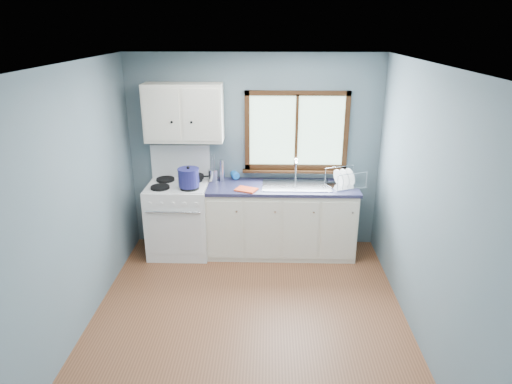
{
  "coord_description": "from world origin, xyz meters",
  "views": [
    {
      "loc": [
        0.19,
        -3.87,
        2.81
      ],
      "look_at": [
        0.05,
        0.9,
        1.05
      ],
      "focal_mm": 32.0,
      "sensor_mm": 36.0,
      "label": 1
    }
  ],
  "objects_px": {
    "utensil_crock": "(213,175)",
    "dish_rack": "(345,181)",
    "gas_range": "(179,216)",
    "skillet": "(195,177)",
    "base_cabinets": "(281,223)",
    "stockpot": "(189,177)",
    "thermos": "(222,171)",
    "sink": "(296,190)"
  },
  "relations": [
    {
      "from": "utensil_crock",
      "to": "stockpot",
      "type": "bearing_deg",
      "value": -129.62
    },
    {
      "from": "gas_range",
      "to": "dish_rack",
      "type": "bearing_deg",
      "value": 0.97
    },
    {
      "from": "skillet",
      "to": "stockpot",
      "type": "height_order",
      "value": "stockpot"
    },
    {
      "from": "sink",
      "to": "skillet",
      "type": "xyz_separation_m",
      "value": [
        -1.29,
        0.13,
        0.12
      ]
    },
    {
      "from": "base_cabinets",
      "to": "stockpot",
      "type": "distance_m",
      "value": 1.32
    },
    {
      "from": "gas_range",
      "to": "stockpot",
      "type": "xyz_separation_m",
      "value": [
        0.17,
        -0.15,
        0.58
      ]
    },
    {
      "from": "sink",
      "to": "skillet",
      "type": "height_order",
      "value": "sink"
    },
    {
      "from": "base_cabinets",
      "to": "dish_rack",
      "type": "distance_m",
      "value": 0.97
    },
    {
      "from": "utensil_crock",
      "to": "base_cabinets",
      "type": "bearing_deg",
      "value": -9.51
    },
    {
      "from": "utensil_crock",
      "to": "sink",
      "type": "bearing_deg",
      "value": -7.93
    },
    {
      "from": "dish_rack",
      "to": "base_cabinets",
      "type": "bearing_deg",
      "value": 158.58
    },
    {
      "from": "sink",
      "to": "stockpot",
      "type": "xyz_separation_m",
      "value": [
        -1.31,
        -0.17,
        0.21
      ]
    },
    {
      "from": "gas_range",
      "to": "sink",
      "type": "distance_m",
      "value": 1.53
    },
    {
      "from": "skillet",
      "to": "utensil_crock",
      "type": "relative_size",
      "value": 0.91
    },
    {
      "from": "dish_rack",
      "to": "stockpot",
      "type": "bearing_deg",
      "value": 162.85
    },
    {
      "from": "skillet",
      "to": "sink",
      "type": "bearing_deg",
      "value": -13.44
    },
    {
      "from": "gas_range",
      "to": "sink",
      "type": "relative_size",
      "value": 1.62
    },
    {
      "from": "skillet",
      "to": "thermos",
      "type": "height_order",
      "value": "thermos"
    },
    {
      "from": "stockpot",
      "to": "dish_rack",
      "type": "distance_m",
      "value": 1.92
    },
    {
      "from": "utensil_crock",
      "to": "dish_rack",
      "type": "height_order",
      "value": "utensil_crock"
    },
    {
      "from": "utensil_crock",
      "to": "dish_rack",
      "type": "relative_size",
      "value": 0.76
    },
    {
      "from": "sink",
      "to": "skillet",
      "type": "relative_size",
      "value": 2.34
    },
    {
      "from": "gas_range",
      "to": "skillet",
      "type": "height_order",
      "value": "gas_range"
    },
    {
      "from": "base_cabinets",
      "to": "dish_rack",
      "type": "height_order",
      "value": "dish_rack"
    },
    {
      "from": "stockpot",
      "to": "utensil_crock",
      "type": "xyz_separation_m",
      "value": [
        0.26,
        0.31,
        -0.07
      ]
    },
    {
      "from": "base_cabinets",
      "to": "skillet",
      "type": "relative_size",
      "value": 5.16
    },
    {
      "from": "sink",
      "to": "stockpot",
      "type": "distance_m",
      "value": 1.34
    },
    {
      "from": "skillet",
      "to": "gas_range",
      "type": "bearing_deg",
      "value": -150.24
    },
    {
      "from": "skillet",
      "to": "utensil_crock",
      "type": "distance_m",
      "value": 0.23
    },
    {
      "from": "skillet",
      "to": "stockpot",
      "type": "distance_m",
      "value": 0.31
    },
    {
      "from": "base_cabinets",
      "to": "dish_rack",
      "type": "bearing_deg",
      "value": 1.21
    },
    {
      "from": "thermos",
      "to": "dish_rack",
      "type": "bearing_deg",
      "value": -5.14
    },
    {
      "from": "thermos",
      "to": "dish_rack",
      "type": "relative_size",
      "value": 0.54
    },
    {
      "from": "base_cabinets",
      "to": "thermos",
      "type": "bearing_deg",
      "value": 168.49
    },
    {
      "from": "gas_range",
      "to": "skillet",
      "type": "xyz_separation_m",
      "value": [
        0.2,
        0.15,
        0.49
      ]
    },
    {
      "from": "thermos",
      "to": "skillet",
      "type": "bearing_deg",
      "value": -176.26
    },
    {
      "from": "stockpot",
      "to": "skillet",
      "type": "bearing_deg",
      "value": 85.12
    },
    {
      "from": "base_cabinets",
      "to": "skillet",
      "type": "bearing_deg",
      "value": 173.16
    },
    {
      "from": "sink",
      "to": "dish_rack",
      "type": "height_order",
      "value": "sink"
    },
    {
      "from": "gas_range",
      "to": "sink",
      "type": "height_order",
      "value": "gas_range"
    },
    {
      "from": "base_cabinets",
      "to": "thermos",
      "type": "relative_size",
      "value": 6.6
    },
    {
      "from": "gas_range",
      "to": "thermos",
      "type": "distance_m",
      "value": 0.8
    }
  ]
}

